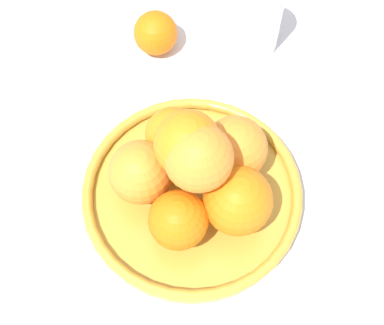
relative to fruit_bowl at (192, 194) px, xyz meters
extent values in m
plane|color=silver|center=(0.00, 0.00, -0.02)|extent=(4.00, 4.00, 0.00)
cylinder|color=gold|center=(0.00, 0.00, -0.01)|extent=(0.27, 0.27, 0.02)
torus|color=gold|center=(0.00, 0.00, 0.01)|extent=(0.27, 0.27, 0.01)
sphere|color=orange|center=(0.04, -0.04, 0.05)|extent=(0.07, 0.07, 0.07)
sphere|color=orange|center=(0.06, 0.02, 0.06)|extent=(0.08, 0.08, 0.08)
sphere|color=orange|center=(0.00, 0.06, 0.06)|extent=(0.08, 0.08, 0.08)
sphere|color=orange|center=(-0.06, 0.01, 0.05)|extent=(0.07, 0.07, 0.07)
sphere|color=orange|center=(-0.04, -0.05, 0.05)|extent=(0.08, 0.08, 0.08)
sphere|color=orange|center=(0.01, 0.00, 0.11)|extent=(0.08, 0.08, 0.08)
sphere|color=orange|center=(-0.01, 0.00, 0.11)|extent=(0.07, 0.07, 0.07)
sphere|color=orange|center=(-0.24, 0.09, 0.02)|extent=(0.06, 0.06, 0.06)
cylinder|color=white|center=(-0.16, 0.22, 0.04)|extent=(0.06, 0.06, 0.11)
camera|label=1|loc=(0.23, -0.15, 0.61)|focal=50.00mm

